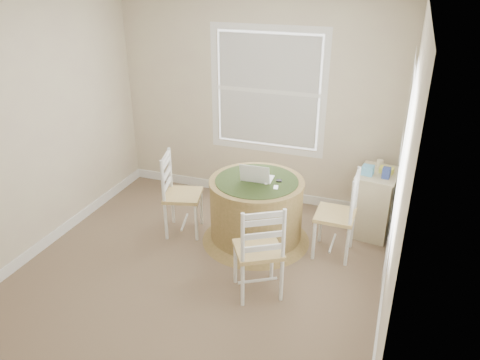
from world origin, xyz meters
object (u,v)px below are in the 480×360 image
(round_table, at_px, (256,208))
(chair_near, at_px, (258,249))
(chair_left, at_px, (183,195))
(laptop, at_px, (257,177))
(corner_chest, at_px, (374,203))
(chair_right, at_px, (335,214))

(round_table, bearing_deg, chair_near, -80.37)
(chair_left, bearing_deg, round_table, -97.73)
(chair_left, xyz_separation_m, laptop, (0.84, 0.13, 0.30))
(laptop, distance_m, corner_chest, 1.42)
(chair_near, bearing_deg, laptop, -102.21)
(chair_right, bearing_deg, laptop, -89.44)
(round_table, relative_size, laptop, 3.65)
(round_table, xyz_separation_m, chair_near, (0.30, -0.87, 0.07))
(chair_near, relative_size, laptop, 2.84)
(chair_near, height_order, chair_right, same)
(chair_near, height_order, laptop, laptop)
(round_table, xyz_separation_m, chair_right, (0.86, 0.02, 0.07))
(round_table, bearing_deg, chair_right, -7.86)
(chair_right, xyz_separation_m, corner_chest, (0.36, 0.60, -0.09))
(laptop, height_order, corner_chest, laptop)
(round_table, relative_size, chair_near, 1.28)
(laptop, bearing_deg, chair_left, 6.13)
(chair_left, distance_m, chair_right, 1.71)
(chair_left, distance_m, laptop, 0.90)
(chair_right, xyz_separation_m, laptop, (-0.87, -0.00, 0.30))
(corner_chest, bearing_deg, laptop, -146.28)
(chair_near, bearing_deg, chair_right, -153.20)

